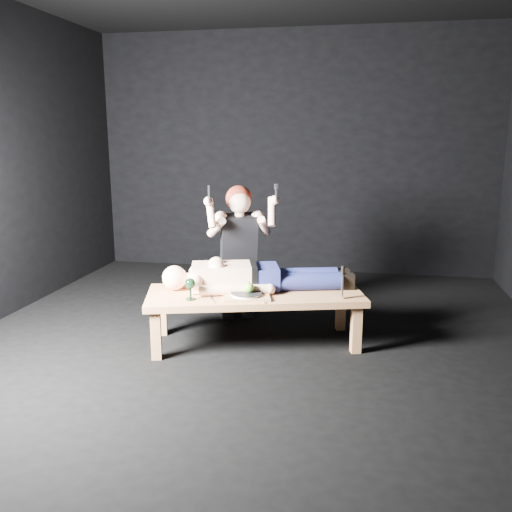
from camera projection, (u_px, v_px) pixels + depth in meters
name	position (u px, v px, depth m)	size (l,w,h in m)	color
ground	(256.00, 337.00, 4.77)	(5.00, 5.00, 0.00)	black
back_wall	(294.00, 154.00, 6.83)	(5.00, 5.00, 0.00)	black
table	(255.00, 318.00, 4.59)	(1.78, 0.67, 0.45)	#C28648
lying_man	(260.00, 273.00, 4.63)	(1.80, 0.55, 0.27)	#E9B892
kneeling_woman	(238.00, 252.00, 5.08)	(0.71, 0.79, 1.33)	black
serving_tray	(246.00, 296.00, 4.39)	(0.37, 0.27, 0.02)	tan
plate	(246.00, 294.00, 4.38)	(0.25, 0.25, 0.02)	white
apple	(249.00, 288.00, 4.38)	(0.08, 0.08, 0.08)	#50A222
goblet	(190.00, 289.00, 4.32)	(0.09, 0.09, 0.18)	black
fork_flat	(212.00, 299.00, 4.33)	(0.02, 0.19, 0.01)	#B2B2B7
knife_flat	(263.00, 300.00, 4.32)	(0.02, 0.19, 0.01)	#B2B2B7
spoon_flat	(257.00, 295.00, 4.45)	(0.02, 0.19, 0.01)	#B2B2B7
carving_knife	(342.00, 282.00, 4.34)	(0.03, 0.04, 0.27)	#B2B2B7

